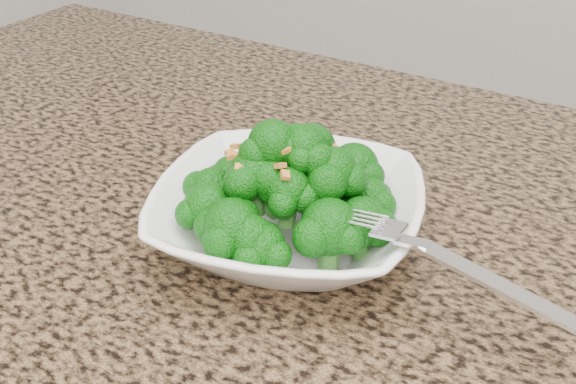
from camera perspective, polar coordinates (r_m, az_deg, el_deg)
The scene contains 4 objects.
bowl at distance 0.58m, azimuth 0.00°, elevation -2.00°, with size 0.22×0.22×0.05m, color white.
broccoli_pile at distance 0.55m, azimuth 0.00°, elevation 3.62°, with size 0.19×0.19×0.08m, color #0D600B, non-canonical shape.
garlic_topping at distance 0.53m, azimuth 0.00°, elevation 7.51°, with size 0.11×0.11×0.01m, color orange, non-canonical shape.
fork at distance 0.50m, azimuth 10.29°, elevation -4.08°, with size 0.20×0.03×0.01m, color silver, non-canonical shape.
Camera 1 is at (0.11, -0.01, 1.24)m, focal length 45.00 mm.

